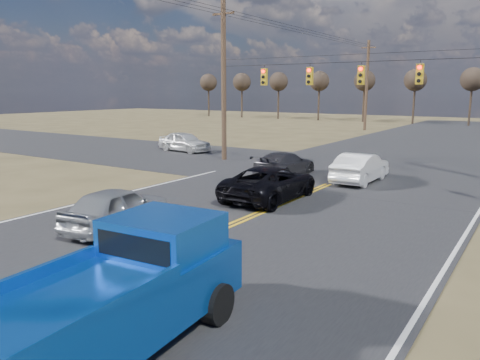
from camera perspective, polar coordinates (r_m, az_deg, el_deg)
The scene contains 12 objects.
ground at distance 11.93m, azimuth -16.99°, elevation -11.77°, with size 160.00×160.00×0.00m, color brown.
road_main at distance 19.51m, azimuth 6.13°, elevation -2.53°, with size 14.00×120.00×0.02m, color #28282B.
road_cross at distance 26.74m, azimuth 14.02°, elevation 0.85°, with size 120.00×12.00×0.02m, color #28282B.
signal_gantry at distance 26.01m, azimuth 15.44°, elevation 11.73°, with size 19.60×4.83×10.00m.
utility_poles at distance 25.43m, azimuth 13.80°, elevation 12.20°, with size 19.60×58.32×10.00m.
treeline at distance 34.97m, azimuth 19.48°, elevation 12.23°, with size 87.00×117.80×7.40m.
pickup_truck at distance 8.53m, azimuth -14.67°, elevation -13.44°, with size 2.64×5.84×2.14m.
silver_suv at distance 15.92m, azimuth -14.76°, elevation -3.26°, with size 1.68×4.16×1.42m, color #999CA1.
black_suv at distance 19.49m, azimuth 3.71°, elevation -0.36°, with size 2.36×5.12×1.42m, color black.
white_car_queue at distance 23.95m, azimuth 14.47°, elevation 1.47°, with size 1.54×4.43×1.46m, color white.
dgrey_car_queue at distance 25.11m, azimuth 5.44°, elevation 1.97°, with size 1.79×4.40×1.28m, color #303035.
cross_car_west at distance 35.20m, azimuth -6.79°, elevation 4.66°, with size 4.36×1.76×1.49m, color silver.
Camera 1 is at (8.63, -6.91, 4.49)m, focal length 35.00 mm.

